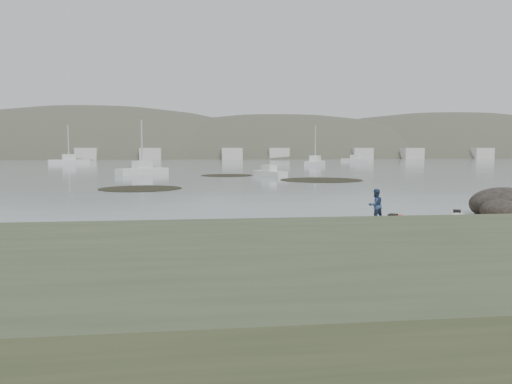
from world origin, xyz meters
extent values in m
plane|color=tan|center=(0.00, 0.00, 0.00)|extent=(600.00, 600.00, 0.00)
plane|color=brown|center=(0.00, -0.30, 0.00)|extent=(60.00, 60.00, 0.00)
plane|color=slate|center=(0.00, 300.00, 0.01)|extent=(1200.00, 1200.00, 0.00)
cube|color=#475138|center=(0.00, -17.50, 1.00)|extent=(60.00, 8.00, 2.00)
ellipsoid|color=orange|center=(-8.44, -5.15, 0.17)|extent=(1.16, 3.02, 0.34)
ellipsoid|color=yellow|center=(3.81, -3.29, 0.17)|extent=(1.94, 3.37, 0.34)
ellipsoid|color=orange|center=(-0.15, -4.25, 0.17)|extent=(0.87, 3.29, 0.34)
ellipsoid|color=yellow|center=(2.02, -3.26, 0.17)|extent=(2.16, 2.94, 0.34)
ellipsoid|color=yellow|center=(6.21, -3.33, 0.17)|extent=(1.60, 3.31, 0.34)
ellipsoid|color=teal|center=(-5.72, -2.96, 0.17)|extent=(3.61, 1.73, 0.34)
ellipsoid|color=#E25813|center=(-2.25, -2.83, 0.17)|extent=(3.19, 0.89, 0.34)
ellipsoid|color=silver|center=(11.07, -0.80, 0.17)|extent=(2.40, 3.55, 0.34)
ellipsoid|color=red|center=(6.87, -2.01, 0.17)|extent=(2.80, 3.33, 0.34)
ellipsoid|color=yellow|center=(-10.68, -4.09, 0.17)|extent=(1.40, 3.81, 0.34)
ellipsoid|color=#7AD029|center=(-3.67, -7.07, 0.17)|extent=(2.51, 3.36, 0.34)
ellipsoid|color=#FBAF15|center=(-5.96, -5.68, 0.17)|extent=(1.74, 3.05, 0.34)
imported|color=navy|center=(6.11, -1.55, 0.86)|extent=(0.97, 0.84, 1.73)
ellipsoid|color=black|center=(14.37, 0.09, 0.29)|extent=(3.89, 3.03, 1.95)
ellipsoid|color=black|center=(13.37, -1.21, 0.19)|extent=(2.16, 1.95, 1.30)
cylinder|color=black|center=(-8.30, 21.55, 0.03)|extent=(7.81, 7.81, 0.04)
cylinder|color=black|center=(11.96, 32.00, 0.03)|extent=(9.95, 9.95, 0.04)
cylinder|color=black|center=(1.46, 43.56, 0.03)|extent=(7.39, 7.39, 0.04)
cube|color=silver|center=(-10.62, 47.34, 0.54)|extent=(7.39, 6.57, 1.09)
cube|color=silver|center=(6.98, 40.87, 0.42)|extent=(4.42, 6.08, 0.84)
cube|color=silver|center=(23.45, 81.11, 0.60)|extent=(6.35, 8.68, 1.21)
cube|color=silver|center=(-32.94, 98.42, 0.65)|extent=(9.67, 5.28, 1.30)
cube|color=silver|center=(42.34, 110.23, 0.55)|extent=(7.48, 6.54, 1.09)
ellipsoid|color=#384235|center=(-45.00, 195.00, -18.00)|extent=(220.00, 120.00, 80.00)
ellipsoid|color=#384235|center=(35.00, 190.00, -15.30)|extent=(200.00, 110.00, 68.00)
ellipsoid|color=#384235|center=(120.00, 200.00, -17.10)|extent=(230.00, 130.00, 76.00)
cube|color=beige|center=(-42.00, 145.00, 2.00)|extent=(7.00, 5.00, 4.00)
cube|color=beige|center=(-18.00, 145.00, 2.00)|extent=(7.00, 5.00, 4.00)
cube|color=beige|center=(6.00, 145.00, 2.00)|extent=(7.00, 5.00, 4.00)
cube|color=beige|center=(30.00, 145.00, 2.00)|extent=(7.00, 5.00, 4.00)
cube|color=beige|center=(54.00, 145.00, 2.00)|extent=(7.00, 5.00, 4.00)
cube|color=beige|center=(78.00, 145.00, 2.00)|extent=(7.00, 5.00, 4.00)
cube|color=beige|center=(102.00, 145.00, 2.00)|extent=(7.00, 5.00, 4.00)
camera|label=1|loc=(-3.36, -26.43, 3.83)|focal=35.00mm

